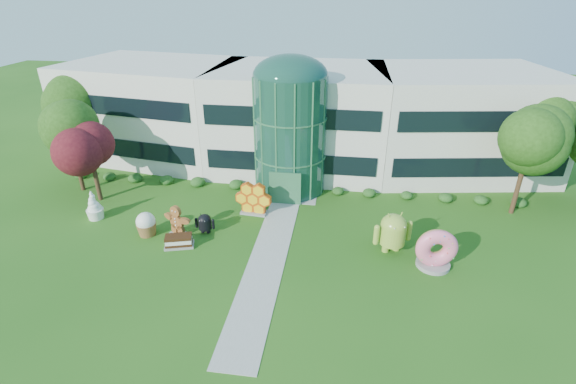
% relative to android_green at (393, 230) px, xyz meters
% --- Properties ---
extents(ground, '(140.00, 140.00, 0.00)m').
position_rel_android_green_xyz_m(ground, '(-8.13, -3.35, -1.61)').
color(ground, '#215114').
rests_on(ground, ground).
extents(building, '(46.00, 15.00, 9.30)m').
position_rel_android_green_xyz_m(building, '(-8.13, 14.65, 3.04)').
color(building, beige).
rests_on(building, ground).
extents(atrium, '(6.00, 6.00, 9.80)m').
position_rel_android_green_xyz_m(atrium, '(-8.13, 8.65, 3.29)').
color(atrium, '#194738').
rests_on(atrium, ground).
extents(walkway, '(2.40, 20.00, 0.04)m').
position_rel_android_green_xyz_m(walkway, '(-8.13, -1.35, -1.59)').
color(walkway, '#9E9E93').
rests_on(walkway, ground).
extents(tree_red, '(4.00, 4.00, 6.00)m').
position_rel_android_green_xyz_m(tree_red, '(-23.63, 4.15, 1.39)').
color(tree_red, '#3F0C14').
rests_on(tree_red, ground).
extents(trees_backdrop, '(52.00, 8.00, 8.40)m').
position_rel_android_green_xyz_m(trees_backdrop, '(-8.13, 9.65, 2.59)').
color(trees_backdrop, '#1E4110').
rests_on(trees_backdrop, ground).
extents(android_green, '(3.34, 2.79, 3.23)m').
position_rel_android_green_xyz_m(android_green, '(0.00, 0.00, 0.00)').
color(android_green, '#90B239').
rests_on(android_green, ground).
extents(android_black, '(1.54, 1.03, 1.74)m').
position_rel_android_green_xyz_m(android_black, '(-13.23, 0.40, -0.74)').
color(android_black, black).
rests_on(android_black, ground).
extents(donut, '(2.78, 1.53, 2.78)m').
position_rel_android_green_xyz_m(donut, '(2.55, -1.39, -0.22)').
color(donut, '#F35C80').
rests_on(donut, ground).
extents(gingerbread, '(2.73, 1.81, 2.35)m').
position_rel_android_green_xyz_m(gingerbread, '(-15.10, -0.10, -0.44)').
color(gingerbread, brown).
rests_on(gingerbread, ground).
extents(ice_cream_sandwich, '(2.17, 1.50, 0.88)m').
position_rel_android_green_xyz_m(ice_cream_sandwich, '(-14.45, -1.61, -1.17)').
color(ice_cream_sandwich, black).
rests_on(ice_cream_sandwich, ground).
extents(honeycomb, '(3.11, 1.37, 2.38)m').
position_rel_android_green_xyz_m(honeycomb, '(-10.33, 3.68, -0.43)').
color(honeycomb, yellow).
rests_on(honeycomb, ground).
extents(froyo, '(1.79, 1.79, 2.34)m').
position_rel_android_green_xyz_m(froyo, '(-22.26, 1.18, -0.44)').
color(froyo, white).
rests_on(froyo, ground).
extents(cupcake, '(1.79, 1.79, 1.78)m').
position_rel_android_green_xyz_m(cupcake, '(-17.30, -0.45, -0.73)').
color(cupcake, white).
rests_on(cupcake, ground).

